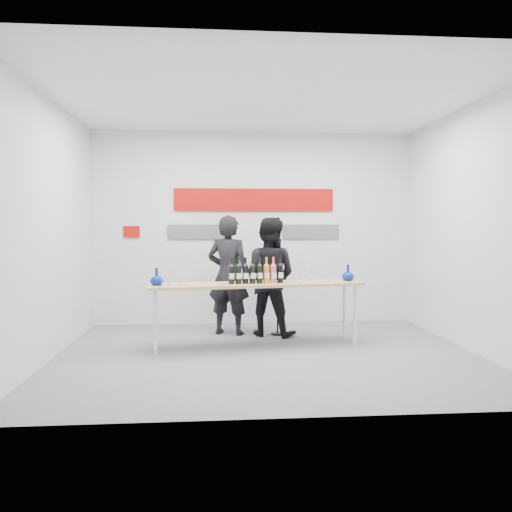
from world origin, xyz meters
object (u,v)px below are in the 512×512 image
(tasting_table, at_px, (257,288))
(presenter_left, at_px, (228,275))
(presenter_right, at_px, (269,277))
(mic_stand, at_px, (278,299))

(tasting_table, xyz_separation_m, presenter_left, (-0.34, 0.77, 0.09))
(tasting_table, xyz_separation_m, presenter_right, (0.22, 0.67, 0.08))
(presenter_right, relative_size, mic_stand, 1.00)
(tasting_table, bearing_deg, presenter_left, 105.82)
(presenter_right, bearing_deg, mic_stand, -150.94)
(presenter_right, bearing_deg, tasting_table, 94.98)
(presenter_left, distance_m, mic_stand, 0.78)
(tasting_table, height_order, mic_stand, mic_stand)
(tasting_table, relative_size, presenter_right, 1.67)
(presenter_left, bearing_deg, tasting_table, 134.33)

